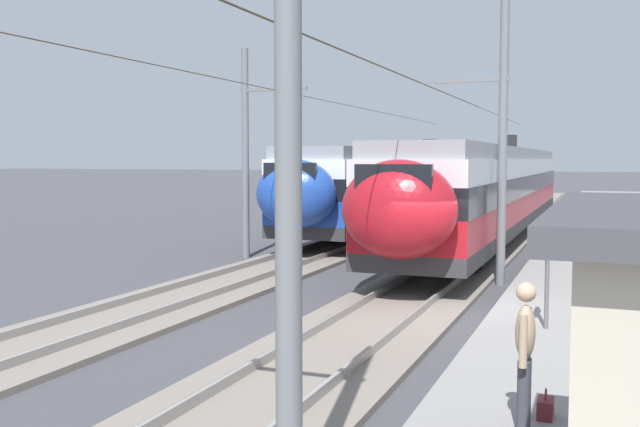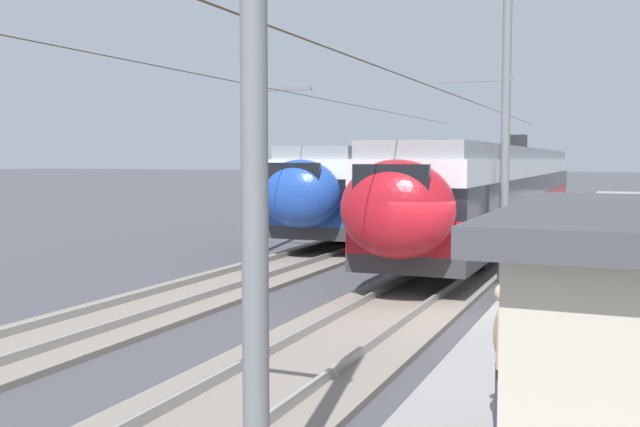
{
  "view_description": "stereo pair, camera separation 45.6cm",
  "coord_description": "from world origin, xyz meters",
  "px_view_note": "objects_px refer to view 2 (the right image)",
  "views": [
    {
      "loc": [
        -15.41,
        -2.98,
        3.4
      ],
      "look_at": [
        1.47,
        3.59,
        2.06
      ],
      "focal_mm": 41.1,
      "sensor_mm": 36.0,
      "label": 1
    },
    {
      "loc": [
        -15.24,
        -3.4,
        3.4
      ],
      "look_at": [
        1.47,
        3.59,
        2.06
      ],
      "focal_mm": 41.1,
      "sensor_mm": 36.0,
      "label": 2
    }
  ],
  "objects_px": {
    "platform_sign": "(542,246)",
    "handbag_beside_passenger": "(526,410)",
    "passenger_walking": "(503,350)",
    "catenary_mast_mid": "(501,127)",
    "train_near_platform": "(501,188)",
    "train_far_track": "(418,182)",
    "potted_plant_by_shelter": "(600,302)",
    "potted_plant_platform_edge": "(597,275)",
    "catenary_mast_far_side": "(255,148)",
    "catenary_mast_west": "(241,114)"
  },
  "relations": [
    {
      "from": "train_near_platform",
      "to": "catenary_mast_mid",
      "type": "relative_size",
      "value": 0.74
    },
    {
      "from": "passenger_walking",
      "to": "catenary_mast_mid",
      "type": "bearing_deg",
      "value": 9.18
    },
    {
      "from": "train_near_platform",
      "to": "train_far_track",
      "type": "xyz_separation_m",
      "value": [
        6.01,
        5.09,
        0.0
      ]
    },
    {
      "from": "catenary_mast_west",
      "to": "catenary_mast_far_side",
      "type": "distance_m",
      "value": 18.8
    },
    {
      "from": "passenger_walking",
      "to": "potted_plant_platform_edge",
      "type": "distance_m",
      "value": 8.77
    },
    {
      "from": "train_far_track",
      "to": "platform_sign",
      "type": "xyz_separation_m",
      "value": [
        -23.0,
        -8.47,
        -0.36
      ]
    },
    {
      "from": "catenary_mast_mid",
      "to": "platform_sign",
      "type": "distance_m",
      "value": 7.13
    },
    {
      "from": "catenary_mast_mid",
      "to": "potted_plant_platform_edge",
      "type": "height_order",
      "value": "catenary_mast_mid"
    },
    {
      "from": "platform_sign",
      "to": "potted_plant_by_shelter",
      "type": "relative_size",
      "value": 2.42
    },
    {
      "from": "catenary_mast_mid",
      "to": "potted_plant_platform_edge",
      "type": "bearing_deg",
      "value": -139.83
    },
    {
      "from": "catenary_mast_far_side",
      "to": "platform_sign",
      "type": "height_order",
      "value": "catenary_mast_far_side"
    },
    {
      "from": "catenary_mast_far_side",
      "to": "passenger_walking",
      "type": "relative_size",
      "value": 24.63
    },
    {
      "from": "catenary_mast_west",
      "to": "catenary_mast_mid",
      "type": "bearing_deg",
      "value": -0.06
    },
    {
      "from": "potted_plant_platform_edge",
      "to": "platform_sign",
      "type": "bearing_deg",
      "value": 166.49
    },
    {
      "from": "platform_sign",
      "to": "passenger_walking",
      "type": "height_order",
      "value": "platform_sign"
    },
    {
      "from": "catenary_mast_west",
      "to": "potted_plant_platform_edge",
      "type": "bearing_deg",
      "value": -13.12
    },
    {
      "from": "catenary_mast_mid",
      "to": "platform_sign",
      "type": "height_order",
      "value": "catenary_mast_mid"
    },
    {
      "from": "catenary_mast_west",
      "to": "train_far_track",
      "type": "bearing_deg",
      "value": 12.27
    },
    {
      "from": "train_near_platform",
      "to": "platform_sign",
      "type": "xyz_separation_m",
      "value": [
        -16.99,
        -3.38,
        -0.36
      ]
    },
    {
      "from": "potted_plant_platform_edge",
      "to": "train_far_track",
      "type": "bearing_deg",
      "value": 25.38
    },
    {
      "from": "passenger_walking",
      "to": "potted_plant_by_shelter",
      "type": "bearing_deg",
      "value": -7.95
    },
    {
      "from": "catenary_mast_far_side",
      "to": "handbag_beside_passenger",
      "type": "relative_size",
      "value": 116.49
    },
    {
      "from": "platform_sign",
      "to": "handbag_beside_passenger",
      "type": "xyz_separation_m",
      "value": [
        -4.77,
        -0.34,
        -1.4
      ]
    },
    {
      "from": "catenary_mast_mid",
      "to": "potted_plant_by_shelter",
      "type": "xyz_separation_m",
      "value": [
        -5.85,
        -2.74,
        -3.43
      ]
    },
    {
      "from": "handbag_beside_passenger",
      "to": "potted_plant_by_shelter",
      "type": "relative_size",
      "value": 0.42
    },
    {
      "from": "catenary_mast_far_side",
      "to": "platform_sign",
      "type": "relative_size",
      "value": 20.19
    },
    {
      "from": "train_far_track",
      "to": "handbag_beside_passenger",
      "type": "xyz_separation_m",
      "value": [
        -27.78,
        -8.81,
        -1.76
      ]
    },
    {
      "from": "catenary_mast_far_side",
      "to": "potted_plant_by_shelter",
      "type": "bearing_deg",
      "value": -126.05
    },
    {
      "from": "handbag_beside_passenger",
      "to": "potted_plant_platform_edge",
      "type": "height_order",
      "value": "potted_plant_platform_edge"
    },
    {
      "from": "potted_plant_by_shelter",
      "to": "catenary_mast_far_side",
      "type": "bearing_deg",
      "value": 53.95
    },
    {
      "from": "platform_sign",
      "to": "handbag_beside_passenger",
      "type": "distance_m",
      "value": 4.99
    },
    {
      "from": "catenary_mast_mid",
      "to": "catenary_mast_far_side",
      "type": "relative_size",
      "value": 1.0
    },
    {
      "from": "train_near_platform",
      "to": "train_far_track",
      "type": "height_order",
      "value": "same"
    },
    {
      "from": "train_near_platform",
      "to": "potted_plant_platform_edge",
      "type": "distance_m",
      "value": 14.27
    },
    {
      "from": "catenary_mast_mid",
      "to": "catenary_mast_far_side",
      "type": "xyz_separation_m",
      "value": [
        2.46,
        8.67,
        -0.45
      ]
    },
    {
      "from": "catenary_mast_west",
      "to": "potted_plant_platform_edge",
      "type": "height_order",
      "value": "catenary_mast_west"
    },
    {
      "from": "passenger_walking",
      "to": "catenary_mast_west",
      "type": "bearing_deg",
      "value": 141.66
    },
    {
      "from": "catenary_mast_mid",
      "to": "potted_plant_by_shelter",
      "type": "relative_size",
      "value": 48.79
    },
    {
      "from": "potted_plant_platform_edge",
      "to": "potted_plant_by_shelter",
      "type": "relative_size",
      "value": 1.13
    },
    {
      "from": "train_far_track",
      "to": "platform_sign",
      "type": "height_order",
      "value": "train_far_track"
    },
    {
      "from": "platform_sign",
      "to": "potted_plant_by_shelter",
      "type": "xyz_separation_m",
      "value": [
        0.63,
        -0.97,
        -1.05
      ]
    },
    {
      "from": "passenger_walking",
      "to": "potted_plant_by_shelter",
      "type": "xyz_separation_m",
      "value": [
        5.95,
        -0.83,
        -0.48
      ]
    },
    {
      "from": "catenary_mast_far_side",
      "to": "passenger_walking",
      "type": "distance_m",
      "value": 17.93
    },
    {
      "from": "catenary_mast_mid",
      "to": "potted_plant_by_shelter",
      "type": "distance_m",
      "value": 7.32
    },
    {
      "from": "train_near_platform",
      "to": "potted_plant_by_shelter",
      "type": "distance_m",
      "value": 16.99
    },
    {
      "from": "catenary_mast_west",
      "to": "handbag_beside_passenger",
      "type": "bearing_deg",
      "value": -35.44
    },
    {
      "from": "catenary_mast_west",
      "to": "passenger_walking",
      "type": "xyz_separation_m",
      "value": [
        2.43,
        -1.92,
        -2.5
      ]
    },
    {
      "from": "catenary_mast_mid",
      "to": "potted_plant_by_shelter",
      "type": "height_order",
      "value": "catenary_mast_mid"
    },
    {
      "from": "train_near_platform",
      "to": "catenary_mast_far_side",
      "type": "xyz_separation_m",
      "value": [
        -8.05,
        7.06,
        1.57
      ]
    },
    {
      "from": "train_near_platform",
      "to": "train_far_track",
      "type": "relative_size",
      "value": 1.0
    }
  ]
}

